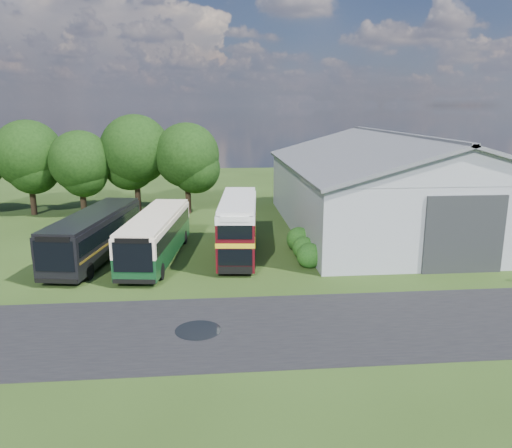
{
  "coord_description": "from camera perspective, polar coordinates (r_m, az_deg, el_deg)",
  "views": [
    {
      "loc": [
        -0.76,
        -24.94,
        10.37
      ],
      "look_at": [
        2.26,
        8.0,
        2.51
      ],
      "focal_mm": 35.0,
      "sensor_mm": 36.0,
      "label": 1
    }
  ],
  "objects": [
    {
      "name": "bus_green_single",
      "position": [
        34.8,
        -11.35,
        -1.32
      ],
      "size": [
        4.12,
        11.8,
        3.19
      ],
      "rotation": [
        0.0,
        0.0,
        -0.13
      ],
      "color": "black",
      "rests_on": "ground"
    },
    {
      "name": "bus_dark_single",
      "position": [
        36.02,
        -17.94,
        -1.16
      ],
      "size": [
        4.71,
        12.11,
        3.26
      ],
      "rotation": [
        0.0,
        0.0,
        -0.17
      ],
      "color": "black",
      "rests_on": "ground"
    },
    {
      "name": "shrub_mid",
      "position": [
        35.11,
        5.45,
        -3.86
      ],
      "size": [
        1.6,
        1.6,
        1.6
      ],
      "primitive_type": "sphere",
      "color": "#194714",
      "rests_on": "ground"
    },
    {
      "name": "storage_shed",
      "position": [
        44.29,
        15.72,
        4.82
      ],
      "size": [
        18.8,
        24.8,
        8.15
      ],
      "color": "gray",
      "rests_on": "ground"
    },
    {
      "name": "asphalt_road",
      "position": [
        24.55,
        4.15,
        -11.64
      ],
      "size": [
        60.0,
        8.0,
        0.02
      ],
      "primitive_type": "cube",
      "color": "black",
      "rests_on": "ground"
    },
    {
      "name": "tree_left_b",
      "position": [
        50.22,
        -19.46,
        6.77
      ],
      "size": [
        5.78,
        5.78,
        8.16
      ],
      "color": "black",
      "rests_on": "ground"
    },
    {
      "name": "bus_maroon_double",
      "position": [
        34.95,
        -2.05,
        -0.37
      ],
      "size": [
        3.37,
        9.84,
        4.15
      ],
      "rotation": [
        0.0,
        0.0,
        -0.1
      ],
      "color": "black",
      "rests_on": "ground"
    },
    {
      "name": "shrub_back",
      "position": [
        36.99,
        4.88,
        -2.95
      ],
      "size": [
        1.8,
        1.8,
        1.8
      ],
      "primitive_type": "sphere",
      "color": "#194714",
      "rests_on": "ground"
    },
    {
      "name": "tree_left_a",
      "position": [
        52.55,
        -24.58,
        7.27
      ],
      "size": [
        6.46,
        6.46,
        9.12
      ],
      "color": "black",
      "rests_on": "ground"
    },
    {
      "name": "tree_mid",
      "position": [
        50.43,
        -13.62,
        8.25
      ],
      "size": [
        6.8,
        6.8,
        9.6
      ],
      "color": "black",
      "rests_on": "ground"
    },
    {
      "name": "shrub_front",
      "position": [
        33.24,
        6.08,
        -4.88
      ],
      "size": [
        1.7,
        1.7,
        1.7
      ],
      "primitive_type": "sphere",
      "color": "#194714",
      "rests_on": "ground"
    },
    {
      "name": "ground",
      "position": [
        27.02,
        -3.27,
        -9.22
      ],
      "size": [
        120.0,
        120.0,
        0.0
      ],
      "primitive_type": "plane",
      "color": "#203410",
      "rests_on": "ground"
    },
    {
      "name": "tree_right_a",
      "position": [
        49.01,
        -7.91,
        7.77
      ],
      "size": [
        6.26,
        6.26,
        8.83
      ],
      "color": "black",
      "rests_on": "ground"
    },
    {
      "name": "puddle",
      "position": [
        24.28,
        -6.63,
        -12.01
      ],
      "size": [
        2.2,
        2.2,
        0.01
      ],
      "primitive_type": "cylinder",
      "color": "black",
      "rests_on": "ground"
    }
  ]
}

